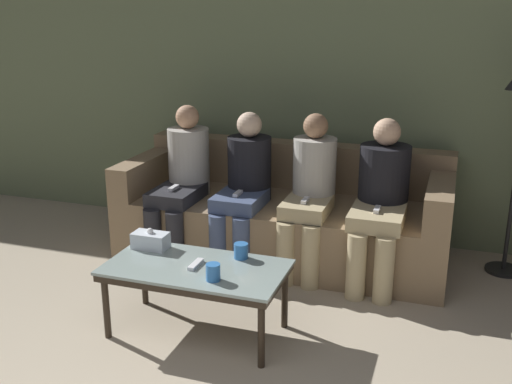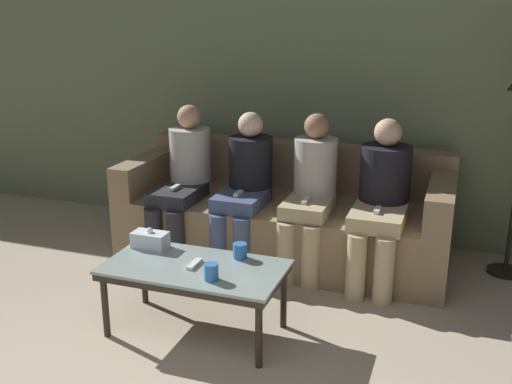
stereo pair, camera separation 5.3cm
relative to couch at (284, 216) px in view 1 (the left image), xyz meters
name	(u,v)px [view 1 (the left image)]	position (x,y,z in m)	size (l,w,h in m)	color
wall_back	(305,79)	(0.00, 0.56, 0.99)	(12.00, 0.06, 2.60)	#707F5B
couch	(284,216)	(0.00, 0.00, 0.00)	(2.47, 0.97, 0.82)	#897051
coffee_table	(196,273)	(-0.15, -1.32, 0.08)	(1.05, 0.55, 0.43)	#8C9E99
cup_near_left	(213,272)	(0.02, -1.47, 0.17)	(0.08, 0.08, 0.10)	#3372BF
cup_near_right	(241,251)	(0.06, -1.14, 0.17)	(0.08, 0.08, 0.09)	#3372BF
tissue_box	(151,240)	(-0.53, -1.17, 0.17)	(0.22, 0.12, 0.13)	silver
game_remote	(196,264)	(-0.15, -1.32, 0.13)	(0.04, 0.15, 0.02)	white
seated_person_left_end	(183,177)	(-0.75, -0.22, 0.31)	(0.32, 0.69, 1.15)	#28282D
seated_person_mid_left	(245,183)	(-0.25, -0.21, 0.30)	(0.33, 0.66, 1.12)	#47567A
seated_person_mid_right	(310,189)	(0.25, -0.21, 0.31)	(0.31, 0.65, 1.14)	tan
seated_person_right_end	(381,195)	(0.75, -0.22, 0.31)	(0.35, 0.73, 1.14)	tan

